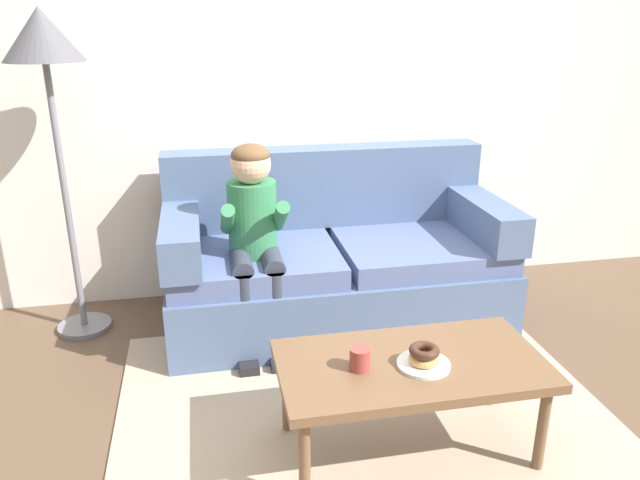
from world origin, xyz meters
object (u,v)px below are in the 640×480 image
Objects in this scene: couch at (335,263)px; mug at (360,359)px; donut at (424,359)px; toy_controller at (482,372)px; coffee_table at (411,370)px; person_child at (254,228)px; floor_lamp at (45,62)px.

couch is 21.36× the size of mug.
toy_controller is (0.52, 0.49, -0.43)m from donut.
coffee_table is at bearing -113.10° from toy_controller.
person_child is 0.63× the size of floor_lamp.
couch reaches higher than toy_controller.
toy_controller is at bearing -53.29° from couch.
floor_lamp is (-1.46, 0.14, 1.15)m from couch.
mug is at bearing -121.05° from toy_controller.
coffee_table is 2.31m from floor_lamp.
coffee_table is at bearing -88.33° from couch.
person_child reaches higher than mug.
coffee_table is 8.87× the size of donut.
donut is at bearing -6.16° from mug.
person_child is 9.18× the size of donut.
coffee_table is at bearing 126.63° from donut.
donut is 0.84m from toy_controller.
floor_lamp is at bearing 132.54° from mug.
person_child is at bearing 105.98° from mug.
donut reaches higher than toy_controller.
floor_lamp reaches higher than toy_controller.
floor_lamp is (-1.27, 1.39, 1.03)m from mug.
toy_controller is at bearing -28.40° from person_child.
mug is at bearing -74.02° from person_child.
toy_controller is (0.55, 0.45, -0.36)m from coffee_table.
donut is (0.55, -1.07, -0.21)m from person_child.
coffee_table is at bearing -42.59° from floor_lamp.
coffee_table is 4.71× the size of toy_controller.
donut is at bearing -86.92° from couch.
floor_lamp is at bearing 160.51° from person_child.
floor_lamp is at bearing 137.13° from donut.
mug reaches higher than coffee_table.
coffee_table is 0.24m from mug.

